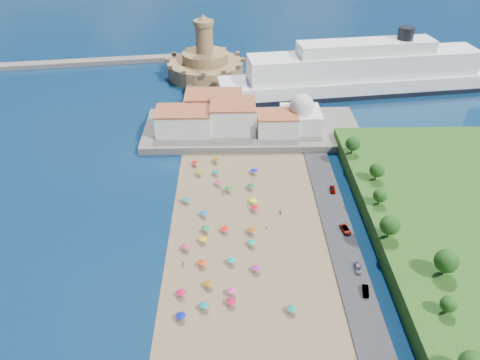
{
  "coord_description": "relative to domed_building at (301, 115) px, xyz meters",
  "views": [
    {
      "loc": [
        1.27,
        -102.64,
        93.59
      ],
      "look_at": [
        4.0,
        25.0,
        8.0
      ],
      "focal_mm": 35.0,
      "sensor_mm": 36.0,
      "label": 1
    }
  ],
  "objects": [
    {
      "name": "hillside_trees",
      "position": [
        19.08,
        -79.99,
        1.21
      ],
      "size": [
        15.94,
        107.38,
        7.87
      ],
      "color": "#382314",
      "rests_on": "hillside"
    },
    {
      "name": "breakwater",
      "position": [
        -140.0,
        82.0,
        -7.67
      ],
      "size": [
        199.03,
        34.77,
        2.6
      ],
      "primitive_type": "cube",
      "rotation": [
        0.0,
        0.0,
        0.14
      ],
      "color": "#59544C",
      "rests_on": "ground"
    },
    {
      "name": "parked_cars",
      "position": [
        6.0,
        -68.25,
        -7.59
      ],
      "size": [
        3.05,
        50.74,
        1.42
      ],
      "color": "gray",
      "rests_on": "promenade"
    },
    {
      "name": "domed_building",
      "position": [
        0.0,
        0.0,
        0.0
      ],
      "size": [
        16.0,
        16.0,
        15.0
      ],
      "color": "silver",
      "rests_on": "terrace"
    },
    {
      "name": "waterfront_buildings",
      "position": [
        -33.05,
        2.64,
        -1.1
      ],
      "size": [
        57.0,
        29.0,
        11.0
      ],
      "color": "silver",
      "rests_on": "terrace"
    },
    {
      "name": "fortress",
      "position": [
        -42.0,
        67.0,
        -2.29
      ],
      "size": [
        40.0,
        40.0,
        32.4
      ],
      "color": "#A27A51",
      "rests_on": "ground"
    },
    {
      "name": "terrace",
      "position": [
        -20.0,
        2.0,
        -7.47
      ],
      "size": [
        90.0,
        36.0,
        3.0
      ],
      "primitive_type": "cube",
      "color": "#59544C",
      "rests_on": "ground"
    },
    {
      "name": "beach_parasols",
      "position": [
        -31.34,
        -79.57,
        -6.83
      ],
      "size": [
        32.28,
        117.14,
        2.2
      ],
      "color": "gray",
      "rests_on": "beach"
    },
    {
      "name": "jetty",
      "position": [
        -42.0,
        37.0,
        -7.77
      ],
      "size": [
        18.0,
        70.0,
        2.4
      ],
      "primitive_type": "cube",
      "color": "#59544C",
      "rests_on": "ground"
    },
    {
      "name": "beachgoers",
      "position": [
        -30.59,
        -67.11,
        -7.86
      ],
      "size": [
        34.41,
        98.6,
        1.86
      ],
      "color": "tan",
      "rests_on": "beach"
    },
    {
      "name": "cruise_ship",
      "position": [
        36.15,
        44.54,
        0.22
      ],
      "size": [
        143.67,
        39.73,
        31.05
      ],
      "color": "black",
      "rests_on": "ground"
    },
    {
      "name": "ground",
      "position": [
        -30.0,
        -71.0,
        -8.97
      ],
      "size": [
        700.0,
        700.0,
        0.0
      ],
      "primitive_type": "plane",
      "color": "#071938",
      "rests_on": "ground"
    }
  ]
}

